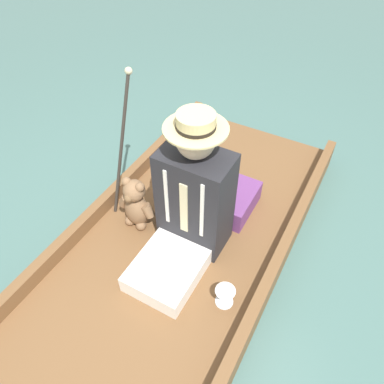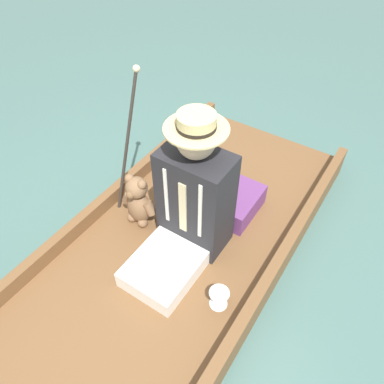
{
  "view_description": "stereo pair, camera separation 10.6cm",
  "coord_description": "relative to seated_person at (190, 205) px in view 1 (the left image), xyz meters",
  "views": [
    {
      "loc": [
        -0.73,
        1.09,
        1.94
      ],
      "look_at": [
        -0.06,
        -0.13,
        0.55
      ],
      "focal_mm": 35.0,
      "sensor_mm": 36.0,
      "label": 1
    },
    {
      "loc": [
        -0.82,
        1.04,
        1.94
      ],
      "look_at": [
        -0.06,
        -0.13,
        0.55
      ],
      "focal_mm": 35.0,
      "sensor_mm": 36.0,
      "label": 2
    }
  ],
  "objects": [
    {
      "name": "seat_cushion",
      "position": [
        0.02,
        -0.38,
        -0.26
      ],
      "size": [
        0.5,
        0.35,
        0.15
      ],
      "color": "#6B3875",
      "rests_on": "punt_boat"
    },
    {
      "name": "punt_boat",
      "position": [
        0.06,
        0.11,
        -0.39
      ],
      "size": [
        1.19,
        2.78,
        0.23
      ],
      "color": "brown",
      "rests_on": "ground_plane"
    },
    {
      "name": "teddy_bear",
      "position": [
        0.36,
        0.02,
        -0.16
      ],
      "size": [
        0.25,
        0.15,
        0.36
      ],
      "color": "#846042",
      "rests_on": "punt_boat"
    },
    {
      "name": "seated_person",
      "position": [
        0.0,
        0.0,
        0.0
      ],
      "size": [
        0.38,
        0.68,
        0.87
      ],
      "rotation": [
        0.0,
        0.0,
        0.01
      ],
      "color": "white",
      "rests_on": "punt_boat"
    },
    {
      "name": "ground_plane",
      "position": [
        0.06,
        0.11,
        -0.46
      ],
      "size": [
        16.0,
        16.0,
        0.0
      ],
      "primitive_type": "plane",
      "color": "#476B66"
    },
    {
      "name": "wine_glass",
      "position": [
        -0.35,
        0.25,
        -0.25
      ],
      "size": [
        0.11,
        0.11,
        0.11
      ],
      "color": "silver",
      "rests_on": "punt_boat"
    },
    {
      "name": "walking_cane",
      "position": [
        0.55,
        -0.18,
        0.17
      ],
      "size": [
        0.04,
        0.35,
        0.86
      ],
      "color": "#2D2823",
      "rests_on": "punt_boat"
    }
  ]
}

